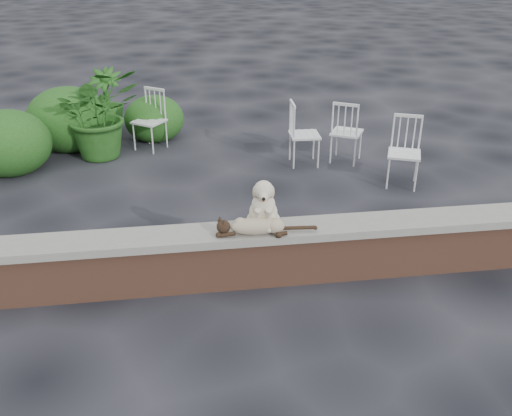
{
  "coord_description": "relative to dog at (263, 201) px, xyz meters",
  "views": [
    {
      "loc": [
        -0.76,
        -4.56,
        3.08
      ],
      "look_at": [
        -0.1,
        0.2,
        0.7
      ],
      "focal_mm": 38.87,
      "sensor_mm": 36.0,
      "label": 1
    }
  ],
  "objects": [
    {
      "name": "chair_c",
      "position": [
        1.7,
        2.95,
        -0.37
      ],
      "size": [
        0.76,
        0.76,
        0.94
      ],
      "primitive_type": null,
      "rotation": [
        0.0,
        0.0,
        2.62
      ],
      "color": "white",
      "rests_on": "ground"
    },
    {
      "name": "cat",
      "position": [
        -0.08,
        -0.15,
        -0.17
      ],
      "size": [
        1.14,
        0.43,
        0.19
      ],
      "primitive_type": null,
      "rotation": [
        0.0,
        0.0,
        -0.15
      ],
      "color": "tan",
      "rests_on": "capstone"
    },
    {
      "name": "ground",
      "position": [
        0.05,
        -0.06,
        -0.84
      ],
      "size": [
        60.0,
        60.0,
        0.0
      ],
      "primitive_type": "plane",
      "color": "black",
      "rests_on": "ground"
    },
    {
      "name": "dog",
      "position": [
        0.0,
        0.0,
        0.0
      ],
      "size": [
        0.4,
        0.49,
        0.52
      ],
      "primitive_type": null,
      "rotation": [
        0.0,
        0.0,
        -0.15
      ],
      "color": "beige",
      "rests_on": "capstone"
    },
    {
      "name": "potted_plant_a",
      "position": [
        -1.93,
        3.69,
        -0.16
      ],
      "size": [
        1.54,
        1.46,
        1.36
      ],
      "primitive_type": "imported",
      "rotation": [
        0.0,
        0.0,
        0.41
      ],
      "color": "#1F4B15",
      "rests_on": "ground"
    },
    {
      "name": "chair_d",
      "position": [
        2.2,
        1.98,
        -0.37
      ],
      "size": [
        0.73,
        0.73,
        0.94
      ],
      "primitive_type": null,
      "rotation": [
        0.0,
        0.0,
        -0.39
      ],
      "color": "white",
      "rests_on": "ground"
    },
    {
      "name": "shrubbery",
      "position": [
        -2.46,
        3.85,
        -0.41
      ],
      "size": [
        3.1,
        2.14,
        1.03
      ],
      "color": "#1F4B15",
      "rests_on": "ground"
    },
    {
      "name": "chair_e",
      "position": [
        1.06,
        2.93,
        -0.37
      ],
      "size": [
        0.58,
        0.58,
        0.94
      ],
      "primitive_type": null,
      "rotation": [
        0.0,
        0.0,
        1.53
      ],
      "color": "white",
      "rests_on": "ground"
    },
    {
      "name": "chair_b",
      "position": [
        -1.21,
        3.9,
        -0.37
      ],
      "size": [
        0.78,
        0.78,
        0.94
      ],
      "primitive_type": null,
      "rotation": [
        0.0,
        0.0,
        -0.63
      ],
      "color": "white",
      "rests_on": "ground"
    },
    {
      "name": "capstone",
      "position": [
        0.05,
        -0.06,
        -0.3
      ],
      "size": [
        6.2,
        0.4,
        0.08
      ],
      "primitive_type": "cube",
      "color": "slate",
      "rests_on": "brick_wall"
    },
    {
      "name": "potted_plant_b",
      "position": [
        -1.97,
        4.98,
        -0.31
      ],
      "size": [
        0.67,
        0.67,
        1.06
      ],
      "primitive_type": "imported",
      "rotation": [
        0.0,
        0.0,
        -0.15
      ],
      "color": "#1F4B15",
      "rests_on": "ground"
    },
    {
      "name": "brick_wall",
      "position": [
        0.05,
        -0.06,
        -0.59
      ],
      "size": [
        6.0,
        0.3,
        0.5
      ],
      "primitive_type": "cube",
      "color": "brown",
      "rests_on": "ground"
    }
  ]
}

